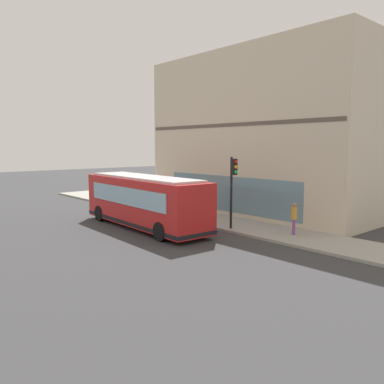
% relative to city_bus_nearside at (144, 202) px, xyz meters
% --- Properties ---
extents(ground, '(120.00, 120.00, 0.00)m').
position_rel_city_bus_nearside_xyz_m(ground, '(0.10, -0.94, -1.55)').
color(ground, '#38383A').
extents(sidewalk_curb, '(3.50, 40.00, 0.15)m').
position_rel_city_bus_nearside_xyz_m(sidewalk_curb, '(4.45, -0.94, -1.48)').
color(sidewalk_curb, '#9E9991').
rests_on(sidewalk_curb, ground).
extents(building_corner, '(8.36, 16.72, 11.30)m').
position_rel_city_bus_nearside_xyz_m(building_corner, '(10.35, -0.94, 4.09)').
color(building_corner, beige).
rests_on(building_corner, ground).
extents(city_bus_nearside, '(3.02, 10.15, 3.07)m').
position_rel_city_bus_nearside_xyz_m(city_bus_nearside, '(0.00, 0.00, 0.00)').
color(city_bus_nearside, red).
rests_on(city_bus_nearside, ground).
extents(traffic_light_near_corner, '(0.32, 0.49, 4.07)m').
position_rel_city_bus_nearside_xyz_m(traffic_light_near_corner, '(3.18, -4.15, 1.43)').
color(traffic_light_near_corner, black).
rests_on(traffic_light_near_corner, sidewalk_curb).
extents(fire_hydrant, '(0.35, 0.35, 0.74)m').
position_rel_city_bus_nearside_xyz_m(fire_hydrant, '(4.71, -0.85, -1.04)').
color(fire_hydrant, gold).
rests_on(fire_hydrant, sidewalk_curb).
extents(pedestrian_near_building_entrance, '(0.32, 0.32, 1.66)m').
position_rel_city_bus_nearside_xyz_m(pedestrian_near_building_entrance, '(4.24, 3.93, -0.45)').
color(pedestrian_near_building_entrance, gold).
rests_on(pedestrian_near_building_entrance, sidewalk_curb).
extents(pedestrian_walking_along_curb, '(0.32, 0.32, 1.59)m').
position_rel_city_bus_nearside_xyz_m(pedestrian_walking_along_curb, '(3.30, -1.26, -0.50)').
color(pedestrian_walking_along_curb, gold).
rests_on(pedestrian_walking_along_curb, sidewalk_curb).
extents(pedestrian_near_hydrant, '(0.32, 0.32, 1.71)m').
position_rel_city_bus_nearside_xyz_m(pedestrian_near_hydrant, '(4.52, -7.32, -0.42)').
color(pedestrian_near_hydrant, '#8C3F8C').
rests_on(pedestrian_near_hydrant, sidewalk_curb).
extents(pedestrian_by_light_pole, '(0.32, 0.32, 1.68)m').
position_rel_city_bus_nearside_xyz_m(pedestrian_by_light_pole, '(4.77, 0.41, -0.44)').
color(pedestrian_by_light_pole, '#3359A5').
rests_on(pedestrian_by_light_pole, sidewalk_curb).
extents(newspaper_vending_box, '(0.44, 0.43, 0.90)m').
position_rel_city_bus_nearside_xyz_m(newspaper_vending_box, '(4.78, 2.31, -0.95)').
color(newspaper_vending_box, '#197233').
rests_on(newspaper_vending_box, sidewalk_curb).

